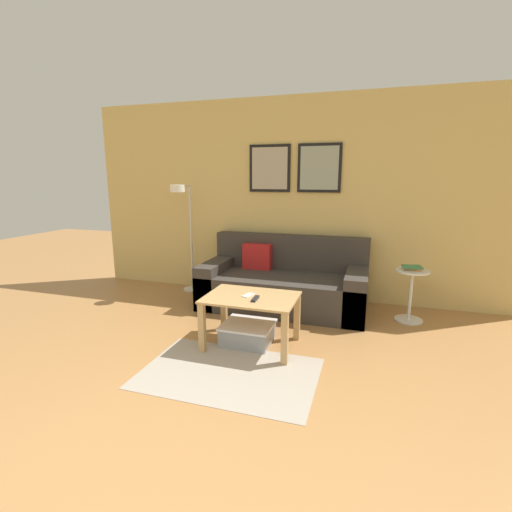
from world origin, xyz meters
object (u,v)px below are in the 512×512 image
side_table (411,291)px  remote_control (255,299)px  book_stack (413,268)px  cell_phone (248,295)px  couch (284,284)px  coffee_table (251,306)px  floor_lamp (185,225)px  storage_bin (248,333)px

side_table → remote_control: (-1.41, -1.19, 0.15)m
side_table → book_stack: (0.00, 0.02, 0.25)m
remote_control → cell_phone: size_ratio=1.07×
couch → remote_control: bearing=-88.7°
couch → coffee_table: 1.17m
cell_phone → floor_lamp: bearing=150.8°
remote_control → cell_phone: remote_control is taller
book_stack → remote_control: 1.86m
couch → side_table: 1.44m
couch → side_table: (1.44, -0.05, 0.06)m
coffee_table → book_stack: (1.48, 1.13, 0.21)m
couch → cell_phone: size_ratio=13.98×
couch → floor_lamp: (-1.38, 0.09, 0.66)m
couch → coffee_table: size_ratio=2.32×
storage_bin → remote_control: size_ratio=3.20×
remote_control → side_table: bearing=38.5°
couch → storage_bin: bearing=-94.5°
storage_bin → side_table: size_ratio=0.83×
storage_bin → book_stack: size_ratio=2.18×
floor_lamp → book_stack: floor_lamp is taller
couch → cell_phone: couch is taller
side_table → book_stack: size_ratio=2.61×
couch → side_table: couch is taller
couch → storage_bin: couch is taller
couch → book_stack: 1.47m
storage_bin → book_stack: 1.94m
book_stack → remote_control: book_stack is taller
side_table → couch: bearing=178.0°
storage_bin → floor_lamp: 1.96m
coffee_table → remote_control: size_ratio=5.62×
coffee_table → book_stack: 1.87m
couch → remote_control: (0.03, -1.24, 0.21)m
coffee_table → remote_control: (0.06, -0.08, 0.11)m
storage_bin → remote_control: remote_control is taller
book_stack → side_table: bearing=-90.4°
couch → storage_bin: (-0.09, -1.12, -0.19)m
coffee_table → book_stack: bearing=37.6°
coffee_table → cell_phone: 0.11m
floor_lamp → book_stack: 2.84m
coffee_table → side_table: side_table is taller
floor_lamp → book_stack: (2.82, -0.12, -0.35)m
book_stack → coffee_table: bearing=-142.4°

